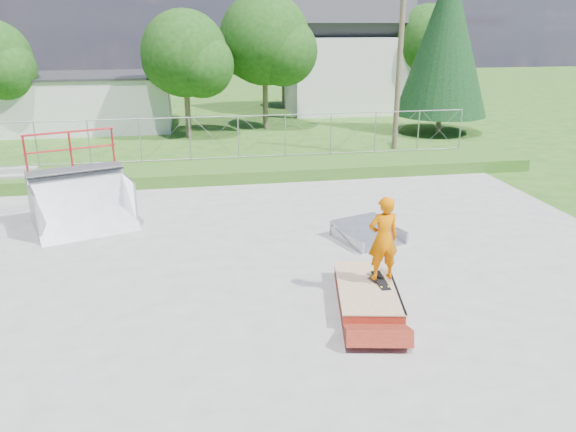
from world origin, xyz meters
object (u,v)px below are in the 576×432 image
Objects in this scene: quarter_pipe at (81,184)px; skater at (383,241)px; grind_box at (367,294)px; flat_bank_ramp at (369,233)px.

skater is (7.34, -6.03, 0.00)m from quarter_pipe.
grind_box is at bearing -60.58° from quarter_pipe.
flat_bank_ramp is at bearing 82.39° from grind_box.
quarter_pipe reaches higher than skater.
skater reaches higher than flat_bank_ramp.
grind_box is at bearing -127.29° from flat_bank_ramp.
flat_bank_ramp reaches higher than grind_box.
grind_box is 1.70× the size of flat_bank_ramp.
skater is (0.35, 0.09, 1.20)m from grind_box.
quarter_pipe is 1.46× the size of skater.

